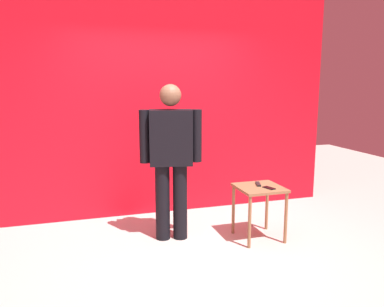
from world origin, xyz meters
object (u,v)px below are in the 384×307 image
at_px(standing_person, 171,154).
at_px(side_table, 259,195).
at_px(cell_phone, 269,188).
at_px(tv_remote, 258,184).

relative_size(standing_person, side_table, 2.86).
height_order(side_table, cell_phone, cell_phone).
xyz_separation_m(standing_person, tv_remote, (0.98, -0.22, -0.36)).
bearing_deg(tv_remote, cell_phone, -56.49).
distance_m(side_table, tv_remote, 0.14).
relative_size(standing_person, cell_phone, 12.28).
bearing_deg(cell_phone, standing_person, 141.83).
distance_m(side_table, cell_phone, 0.16).
xyz_separation_m(side_table, tv_remote, (0.02, 0.07, 0.11)).
bearing_deg(standing_person, cell_phone, -21.05).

